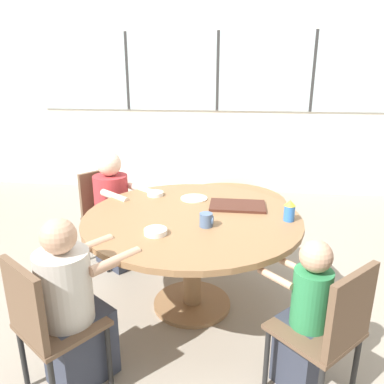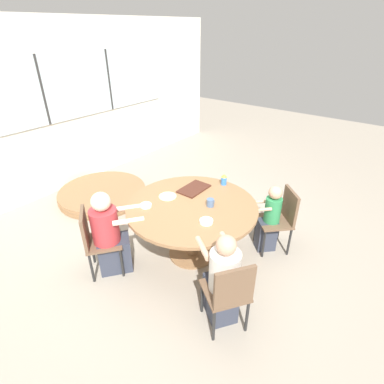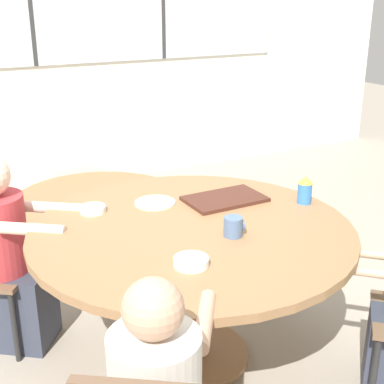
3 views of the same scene
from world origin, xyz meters
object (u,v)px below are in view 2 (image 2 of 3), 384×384
chair_for_toddler (282,215)px  bowl_white_shallow (206,221)px  chair_for_woman_green_shirt (95,237)px  person_woman_green_shirt (110,236)px  person_toddler (269,220)px  folded_table_stack (103,193)px  person_man_blue_shirt (222,282)px  coffee_mug (210,203)px  chair_for_man_blue_shirt (229,292)px  sippy_cup (224,179)px  bowl_cereal (146,205)px

chair_for_toddler → bowl_white_shallow: bearing=109.9°
chair_for_woman_green_shirt → person_woman_green_shirt: bearing=90.0°
chair_for_woman_green_shirt → chair_for_toddler: bearing=86.1°
person_woman_green_shirt → person_toddler: size_ratio=1.14×
person_woman_green_shirt → folded_table_stack: 1.90m
person_woman_green_shirt → person_man_blue_shirt: person_woman_green_shirt is taller
chair_for_woman_green_shirt → coffee_mug: chair_for_woman_green_shirt is taller
person_toddler → folded_table_stack: 2.92m
bowl_white_shallow → chair_for_woman_green_shirt: bearing=125.0°
person_toddler → person_man_blue_shirt: bearing=139.6°
chair_for_woman_green_shirt → chair_for_man_blue_shirt: bearing=46.0°
chair_for_woman_green_shirt → folded_table_stack: (1.15, 1.45, -0.44)m
chair_for_woman_green_shirt → sippy_cup: bearing=103.2°
person_toddler → sippy_cup: person_toddler is taller
chair_for_toddler → folded_table_stack: (-0.60, 2.97, -0.44)m
chair_for_man_blue_shirt → bowl_white_shallow: chair_for_man_blue_shirt is taller
coffee_mug → folded_table_stack: bearing=87.4°
sippy_cup → coffee_mug: bearing=-163.1°
chair_for_man_blue_shirt → person_man_blue_shirt: size_ratio=0.82×
sippy_cup → bowl_white_shallow: bearing=-159.2°
chair_for_toddler → person_woman_green_shirt: person_woman_green_shirt is taller
chair_for_woman_green_shirt → person_toddler: 2.16m
person_man_blue_shirt → bowl_white_shallow: (0.38, 0.47, 0.30)m
person_man_blue_shirt → folded_table_stack: person_man_blue_shirt is taller
person_man_blue_shirt → person_toddler: size_ratio=1.11×
chair_for_man_blue_shirt → bowl_white_shallow: 0.81m
coffee_mug → bowl_white_shallow: size_ratio=0.64×
bowl_white_shallow → person_man_blue_shirt: bearing=-129.0°
bowl_white_shallow → folded_table_stack: bearing=80.5°
person_woman_green_shirt → folded_table_stack: bearing=-176.2°
bowl_cereal → folded_table_stack: bearing=71.3°
person_man_blue_shirt → sippy_cup: person_man_blue_shirt is taller
chair_for_toddler → coffee_mug: (-0.70, 0.64, 0.29)m
bowl_cereal → folded_table_stack: (0.59, 1.73, -0.70)m
chair_for_woman_green_shirt → chair_for_man_blue_shirt: size_ratio=1.00×
coffee_mug → sippy_cup: (0.56, 0.17, 0.03)m
person_toddler → coffee_mug: (-0.59, 0.53, 0.36)m
chair_for_man_blue_shirt → chair_for_toddler: same height
sippy_cup → bowl_cereal: (-1.05, 0.43, -0.06)m
chair_for_man_blue_shirt → person_woman_green_shirt: bearing=129.7°
chair_for_toddler → person_woman_green_shirt: (-1.61, 1.42, -0.03)m
person_toddler → coffee_mug: size_ratio=9.95×
bowl_white_shallow → bowl_cereal: bowl_white_shallow is taller
chair_for_man_blue_shirt → bowl_white_shallow: size_ratio=5.78×
bowl_white_shallow → bowl_cereal: 0.78m
person_man_blue_shirt → sippy_cup: 1.53m
coffee_mug → bowl_white_shallow: 0.35m
chair_for_man_blue_shirt → bowl_white_shallow: (0.47, 0.60, 0.26)m
person_woman_green_shirt → person_man_blue_shirt: size_ratio=1.03×
coffee_mug → person_man_blue_shirt: bearing=-137.7°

